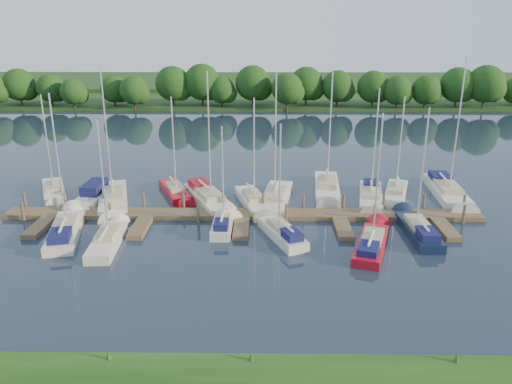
{
  "coord_description": "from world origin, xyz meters",
  "views": [
    {
      "loc": [
        1.61,
        -31.14,
        15.61
      ],
      "look_at": [
        1.11,
        8.0,
        2.2
      ],
      "focal_mm": 35.0,
      "sensor_mm": 36.0,
      "label": 1
    }
  ],
  "objects_px": {
    "sailboat_s_2": "(223,224)",
    "sailboat_n_0": "(54,192)",
    "dock": "(242,217)",
    "motorboat": "(94,196)",
    "sailboat_n_5": "(253,203)"
  },
  "relations": [
    {
      "from": "motorboat",
      "to": "sailboat_n_5",
      "type": "height_order",
      "value": "sailboat_n_5"
    },
    {
      "from": "dock",
      "to": "sailboat_n_5",
      "type": "bearing_deg",
      "value": 75.74
    },
    {
      "from": "motorboat",
      "to": "sailboat_s_2",
      "type": "bearing_deg",
      "value": 155.14
    },
    {
      "from": "sailboat_s_2",
      "to": "sailboat_n_0",
      "type": "bearing_deg",
      "value": 156.18
    },
    {
      "from": "motorboat",
      "to": "sailboat_n_5",
      "type": "distance_m",
      "value": 14.77
    },
    {
      "from": "sailboat_n_0",
      "to": "motorboat",
      "type": "xyz_separation_m",
      "value": [
        4.25,
        -1.25,
        0.12
      ]
    },
    {
      "from": "sailboat_n_5",
      "to": "sailboat_s_2",
      "type": "bearing_deg",
      "value": 50.1
    },
    {
      "from": "sailboat_n_5",
      "to": "sailboat_s_2",
      "type": "distance_m",
      "value": 5.51
    },
    {
      "from": "sailboat_n_0",
      "to": "sailboat_s_2",
      "type": "relative_size",
      "value": 1.16
    },
    {
      "from": "motorboat",
      "to": "sailboat_s_2",
      "type": "distance_m",
      "value": 13.93
    },
    {
      "from": "motorboat",
      "to": "sailboat_n_5",
      "type": "relative_size",
      "value": 0.69
    },
    {
      "from": "dock",
      "to": "motorboat",
      "type": "distance_m",
      "value": 14.64
    },
    {
      "from": "dock",
      "to": "sailboat_n_5",
      "type": "distance_m",
      "value": 3.45
    },
    {
      "from": "dock",
      "to": "sailboat_n_5",
      "type": "relative_size",
      "value": 3.98
    },
    {
      "from": "sailboat_n_0",
      "to": "motorboat",
      "type": "distance_m",
      "value": 4.43
    }
  ]
}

